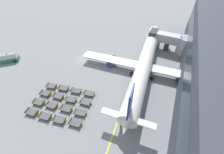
{
  "coord_description": "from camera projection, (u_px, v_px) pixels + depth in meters",
  "views": [
    {
      "loc": [
        24.38,
        -30.13,
        27.35
      ],
      "look_at": [
        13.06,
        -5.11,
        1.42
      ],
      "focal_mm": 22.0,
      "sensor_mm": 36.0,
      "label": 1
    }
  ],
  "objects": [
    {
      "name": "stand_guidance_stripe",
      "position": [
        129.0,
        91.0,
        36.06
      ],
      "size": [
        3.05,
        34.3,
        0.01
      ],
      "color": "yellow",
      "rests_on": "ground_plane"
    },
    {
      "name": "baggage_dolly_row_far_col_b",
      "position": [
        64.0,
        88.0,
        36.08
      ],
      "size": [
        3.38,
        2.11,
        0.92
      ],
      "color": "#515459",
      "rests_on": "ground_plane"
    },
    {
      "name": "ground_plane",
      "position": [
        83.0,
        60.0,
        46.04
      ],
      "size": [
        500.0,
        500.0,
        0.0
      ],
      "primitive_type": "plane",
      "color": "gray"
    },
    {
      "name": "baggage_dolly_row_far_col_a",
      "position": [
        52.0,
        86.0,
        36.62
      ],
      "size": [
        3.38,
        2.1,
        0.92
      ],
      "color": "#515459",
      "rests_on": "ground_plane"
    },
    {
      "name": "baggage_dolly_row_near_col_c",
      "position": [
        59.0,
        120.0,
        29.46
      ],
      "size": [
        3.38,
        2.04,
        0.92
      ],
      "color": "#515459",
      "rests_on": "ground_plane"
    },
    {
      "name": "baggage_dolly_row_mid_a_col_d",
      "position": [
        80.0,
        112.0,
        30.74
      ],
      "size": [
        3.38,
        2.03,
        0.92
      ],
      "color": "#515459",
      "rests_on": "ground_plane"
    },
    {
      "name": "baggage_dolly_row_mid_b_col_b",
      "position": [
        58.0,
        96.0,
        34.12
      ],
      "size": [
        3.35,
        1.91,
        0.92
      ],
      "color": "#515459",
      "rests_on": "ground_plane"
    },
    {
      "name": "baggage_dolly_row_far_col_c",
      "position": [
        76.0,
        91.0,
        35.41
      ],
      "size": [
        3.38,
        2.04,
        0.92
      ],
      "color": "#515459",
      "rests_on": "ground_plane"
    },
    {
      "name": "baggage_dolly_row_mid_b_col_c",
      "position": [
        71.0,
        99.0,
        33.37
      ],
      "size": [
        3.38,
        2.13,
        0.92
      ],
      "color": "#515459",
      "rests_on": "ground_plane"
    },
    {
      "name": "baggage_dolly_row_near_col_d",
      "position": [
        75.0,
        123.0,
        28.92
      ],
      "size": [
        3.36,
        1.94,
        0.92
      ],
      "color": "#515459",
      "rests_on": "ground_plane"
    },
    {
      "name": "baggage_dolly_row_mid_b_col_a",
      "position": [
        46.0,
        93.0,
        34.78
      ],
      "size": [
        3.37,
        1.99,
        0.92
      ],
      "color": "#515459",
      "rests_on": "ground_plane"
    },
    {
      "name": "jet_bridge",
      "position": [
        174.0,
        42.0,
        47.84
      ],
      "size": [
        15.01,
        5.38,
        6.03
      ],
      "color": "silver",
      "rests_on": "ground_plane"
    },
    {
      "name": "baggage_dolly_row_mid_a_col_a",
      "position": [
        39.0,
        102.0,
        32.79
      ],
      "size": [
        3.38,
        2.04,
        0.92
      ],
      "color": "#515459",
      "rests_on": "ground_plane"
    },
    {
      "name": "fuel_tanker_secondary",
      "position": [
        5.0,
        59.0,
        44.33
      ],
      "size": [
        7.99,
        7.69,
        2.95
      ],
      "color": "yellow",
      "rests_on": "ground_plane"
    },
    {
      "name": "baggage_dolly_row_far_col_d",
      "position": [
        89.0,
        93.0,
        34.76
      ],
      "size": [
        3.38,
        2.07,
        0.92
      ],
      "color": "#515459",
      "rests_on": "ground_plane"
    },
    {
      "name": "baggage_dolly_row_near_col_b",
      "position": [
        45.0,
        116.0,
        30.04
      ],
      "size": [
        3.37,
        2.0,
        0.92
      ],
      "color": "#515459",
      "rests_on": "ground_plane"
    },
    {
      "name": "baggage_dolly_row_mid_a_col_b",
      "position": [
        52.0,
        105.0,
        32.16
      ],
      "size": [
        3.35,
        1.91,
        0.92
      ],
      "color": "#515459",
      "rests_on": "ground_plane"
    },
    {
      "name": "airplane",
      "position": [
        145.0,
        62.0,
        40.26
      ],
      "size": [
        38.58,
        46.46,
        11.67
      ],
      "color": "white",
      "rests_on": "ground_plane"
    },
    {
      "name": "baggage_dolly_row_mid_a_col_c",
      "position": [
        66.0,
        108.0,
        31.48
      ],
      "size": [
        3.35,
        1.92,
        0.92
      ],
      "color": "#515459",
      "rests_on": "ground_plane"
    },
    {
      "name": "baggage_dolly_row_mid_b_col_d",
      "position": [
        86.0,
        102.0,
        32.79
      ],
      "size": [
        3.35,
        1.9,
        0.92
      ],
      "color": "#515459",
      "rests_on": "ground_plane"
    },
    {
      "name": "baggage_dolly_row_near_col_a",
      "position": [
        32.0,
        112.0,
        30.82
      ],
      "size": [
        3.36,
        1.96,
        0.92
      ],
      "color": "#515459",
      "rests_on": "ground_plane"
    }
  ]
}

